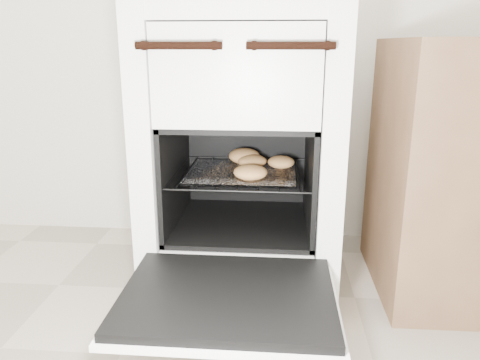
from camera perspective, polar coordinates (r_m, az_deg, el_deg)
The scene contains 5 objects.
stove at distance 1.55m, azimuth 0.45°, elevation 3.24°, with size 0.59×0.66×0.91m.
oven_door at distance 1.18m, azimuth -1.49°, elevation -14.22°, with size 0.53×0.42×0.04m.
oven_rack at distance 1.50m, azimuth 0.25°, elevation 0.89°, with size 0.43×0.42×0.01m.
foil_sheet at distance 1.48m, azimuth 0.19°, elevation 0.91°, with size 0.34×0.30×0.01m, color silver.
baked_rolls at distance 1.51m, azimuth 1.75°, elevation 2.20°, with size 0.25×0.31×0.05m.
Camera 1 is at (0.07, -0.34, 0.80)m, focal length 35.00 mm.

